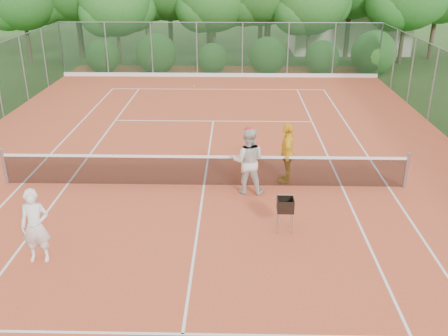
{
  "coord_description": "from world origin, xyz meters",
  "views": [
    {
      "loc": [
        0.92,
        -13.51,
        6.29
      ],
      "look_at": [
        0.63,
        -1.2,
        1.1
      ],
      "focal_mm": 40.0,
      "sensor_mm": 36.0,
      "label": 1
    }
  ],
  "objects_px": {
    "player_yellow": "(287,153)",
    "ball_hopper": "(285,206)",
    "player_white": "(35,226)",
    "player_center_grp": "(248,161)"
  },
  "relations": [
    {
      "from": "player_white",
      "to": "ball_hopper",
      "type": "distance_m",
      "value": 5.78
    },
    {
      "from": "player_center_grp",
      "to": "ball_hopper",
      "type": "height_order",
      "value": "player_center_grp"
    },
    {
      "from": "player_yellow",
      "to": "ball_hopper",
      "type": "relative_size",
      "value": 2.1
    },
    {
      "from": "player_yellow",
      "to": "player_center_grp",
      "type": "bearing_deg",
      "value": -49.54
    },
    {
      "from": "player_white",
      "to": "player_yellow",
      "type": "xyz_separation_m",
      "value": [
        5.91,
        4.44,
        0.07
      ]
    },
    {
      "from": "player_white",
      "to": "player_yellow",
      "type": "height_order",
      "value": "player_yellow"
    },
    {
      "from": "player_center_grp",
      "to": "player_yellow",
      "type": "distance_m",
      "value": 1.43
    },
    {
      "from": "player_center_grp",
      "to": "player_yellow",
      "type": "xyz_separation_m",
      "value": [
        1.19,
        0.81,
        -0.05
      ]
    },
    {
      "from": "player_center_grp",
      "to": "ball_hopper",
      "type": "bearing_deg",
      "value": -68.41
    },
    {
      "from": "player_white",
      "to": "player_center_grp",
      "type": "xyz_separation_m",
      "value": [
        4.73,
        3.63,
        0.12
      ]
    }
  ]
}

